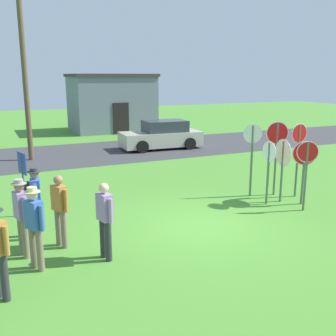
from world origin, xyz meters
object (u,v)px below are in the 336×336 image
object	(u,v)px
info_panel_middle	(23,173)
person_on_left	(35,198)
person_near_signs	(35,224)
utility_pole	(23,57)
parked_car_on_street	(162,136)
stop_sign_nearest	(298,149)
stop_sign_rear_left	(252,149)
stop_sign_low_front	(283,159)
person_with_sunhat	(60,207)
stop_sign_leaning_left	(277,146)
person_in_teal	(105,217)
person_in_blue	(21,213)
stop_sign_tallest	(269,162)
stop_sign_center_cluster	(304,162)
stop_sign_leaning_right	(307,165)

from	to	relation	value
info_panel_middle	person_on_left	bearing A→B (deg)	-86.61
person_near_signs	info_panel_middle	distance (m)	3.45
utility_pole	parked_car_on_street	distance (m)	7.87
stop_sign_nearest	info_panel_middle	distance (m)	8.36
parked_car_on_street	stop_sign_rear_left	bearing A→B (deg)	-95.76
stop_sign_low_front	person_with_sunhat	bearing A→B (deg)	-175.41
stop_sign_leaning_left	stop_sign_rear_left	distance (m)	0.82
stop_sign_nearest	person_in_teal	size ratio (longest dim) A/B	1.41
person_in_blue	person_on_left	bearing A→B (deg)	67.75
utility_pole	stop_sign_leaning_left	xyz separation A→B (m)	(6.64, -9.27, -3.00)
stop_sign_tallest	info_panel_middle	distance (m)	7.10
stop_sign_leaning_left	stop_sign_rear_left	size ratio (longest dim) A/B	1.03
person_with_sunhat	person_in_teal	bearing A→B (deg)	-54.76
stop_sign_tallest	person_in_blue	bearing A→B (deg)	-174.32
stop_sign_tallest	person_with_sunhat	world-z (taller)	stop_sign_tallest
stop_sign_leaning_left	stop_sign_center_cluster	bearing A→B (deg)	-84.24
parked_car_on_street	stop_sign_leaning_left	size ratio (longest dim) A/B	1.81
stop_sign_center_cluster	stop_sign_nearest	xyz separation A→B (m)	(0.39, 0.71, 0.25)
stop_sign_center_cluster	person_near_signs	bearing A→B (deg)	-172.84
utility_pole	info_panel_middle	bearing A→B (deg)	-97.35
stop_sign_tallest	person_in_blue	xyz separation A→B (m)	(-7.11, -0.71, -0.32)
stop_sign_rear_left	stop_sign_nearest	size ratio (longest dim) A/B	0.99
person_in_teal	info_panel_middle	xyz separation A→B (m)	(-1.28, 3.57, 0.30)
utility_pole	person_in_teal	distance (m)	12.12
info_panel_middle	person_near_signs	bearing A→B (deg)	-91.90
stop_sign_center_cluster	stop_sign_leaning_left	xyz separation A→B (m)	(-0.12, 1.15, 0.32)
stop_sign_leaning_right	stop_sign_leaning_left	size ratio (longest dim) A/B	0.84
stop_sign_tallest	stop_sign_nearest	xyz separation A→B (m)	(1.36, 0.25, 0.28)
stop_sign_low_front	person_in_teal	xyz separation A→B (m)	(-6.09, -1.60, -0.39)
stop_sign_low_front	person_with_sunhat	xyz separation A→B (m)	(-6.83, -0.55, -0.39)
stop_sign_rear_left	info_panel_middle	size ratio (longest dim) A/B	1.30
parked_car_on_street	stop_sign_tallest	distance (m)	10.23
stop_sign_leaning_left	person_near_signs	world-z (taller)	stop_sign_leaning_left
parked_car_on_street	stop_sign_nearest	xyz separation A→B (m)	(0.35, -9.92, 0.90)
stop_sign_low_front	info_panel_middle	distance (m)	7.63
stop_sign_rear_left	person_with_sunhat	xyz separation A→B (m)	(-6.35, -1.46, -0.61)
parked_car_on_street	person_near_signs	world-z (taller)	person_near_signs
person_in_blue	person_on_left	xyz separation A→B (m)	(0.40, 0.98, 0.03)
parked_car_on_street	person_with_sunhat	bearing A→B (deg)	-124.25
stop_sign_center_cluster	person_near_signs	world-z (taller)	stop_sign_center_cluster
person_in_blue	person_near_signs	size ratio (longest dim) A/B	1.00
stop_sign_center_cluster	person_with_sunhat	bearing A→B (deg)	-179.47
stop_sign_tallest	person_near_signs	bearing A→B (deg)	-168.17
parked_car_on_street	stop_sign_low_front	world-z (taller)	stop_sign_low_front
stop_sign_leaning_right	stop_sign_tallest	distance (m)	1.11
person_on_left	stop_sign_nearest	bearing A→B (deg)	-0.15
stop_sign_nearest	person_in_blue	distance (m)	8.54
parked_car_on_street	info_panel_middle	world-z (taller)	info_panel_middle
person_in_teal	person_on_left	bearing A→B (deg)	122.61
stop_sign_nearest	person_near_signs	xyz separation A→B (m)	(-8.29, -1.70, -0.60)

